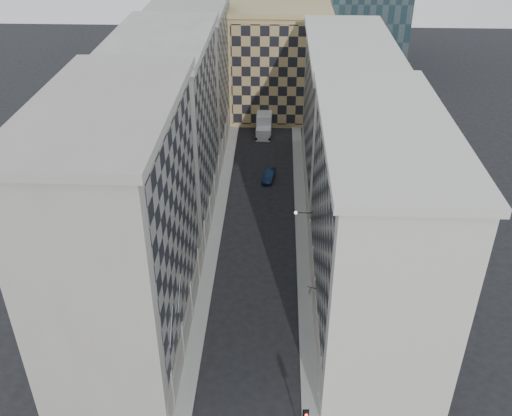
# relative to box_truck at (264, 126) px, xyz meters

# --- Properties ---
(sidewalk_west) EXTENTS (1.50, 100.00, 0.15)m
(sidewalk_west) POSITION_rel_box_truck_xyz_m (-5.06, -28.60, -1.35)
(sidewalk_west) COLOR gray
(sidewalk_west) RESTS_ON ground
(sidewalk_east) EXTENTS (1.50, 100.00, 0.15)m
(sidewalk_east) POSITION_rel_box_truck_xyz_m (5.44, -28.60, -1.35)
(sidewalk_east) COLOR gray
(sidewalk_east) RESTS_ON ground
(bldg_left_a) EXTENTS (10.80, 22.80, 23.70)m
(bldg_left_a) POSITION_rel_box_truck_xyz_m (-10.69, -47.60, 10.40)
(bldg_left_a) COLOR gray
(bldg_left_a) RESTS_ON ground
(bldg_left_b) EXTENTS (10.80, 22.80, 22.70)m
(bldg_left_b) POSITION_rel_box_truck_xyz_m (-10.69, -25.60, 9.90)
(bldg_left_b) COLOR gray
(bldg_left_b) RESTS_ON ground
(bldg_left_c) EXTENTS (10.80, 22.80, 21.70)m
(bldg_left_c) POSITION_rel_box_truck_xyz_m (-10.69, -3.60, 9.40)
(bldg_left_c) COLOR gray
(bldg_left_c) RESTS_ON ground
(bldg_right_a) EXTENTS (10.80, 26.80, 20.70)m
(bldg_right_a) POSITION_rel_box_truck_xyz_m (11.06, -43.60, 8.89)
(bldg_right_a) COLOR beige
(bldg_right_a) RESTS_ON ground
(bldg_right_b) EXTENTS (10.80, 28.80, 19.70)m
(bldg_right_b) POSITION_rel_box_truck_xyz_m (11.08, -16.60, 8.42)
(bldg_right_b) COLOR beige
(bldg_right_b) RESTS_ON ground
(tan_block) EXTENTS (16.80, 14.80, 18.80)m
(tan_block) POSITION_rel_box_truck_xyz_m (2.19, 9.30, 8.01)
(tan_block) COLOR tan
(tan_block) RESTS_ON ground
(flagpoles_left) EXTENTS (0.10, 6.33, 2.33)m
(flagpoles_left) POSITION_rel_box_truck_xyz_m (-5.71, -52.60, 6.57)
(flagpoles_left) COLOR gray
(flagpoles_left) RESTS_ON ground
(bracket_lamp) EXTENTS (1.98, 0.36, 0.36)m
(bracket_lamp) POSITION_rel_box_truck_xyz_m (4.56, -34.60, 4.77)
(bracket_lamp) COLOR black
(bracket_lamp) RESTS_ON ground
(box_truck) EXTENTS (2.56, 6.03, 3.28)m
(box_truck) POSITION_rel_box_truck_xyz_m (0.00, 0.00, 0.00)
(box_truck) COLOR silver
(box_truck) RESTS_ON ground
(dark_car) EXTENTS (2.01, 4.35, 1.38)m
(dark_car) POSITION_rel_box_truck_xyz_m (1.14, -15.88, -0.74)
(dark_car) COLOR #10203D
(dark_car) RESTS_ON ground
(shop_sign) EXTENTS (0.85, 0.75, 0.85)m
(shop_sign) POSITION_rel_box_truck_xyz_m (5.60, -44.84, 2.41)
(shop_sign) COLOR black
(shop_sign) RESTS_ON ground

